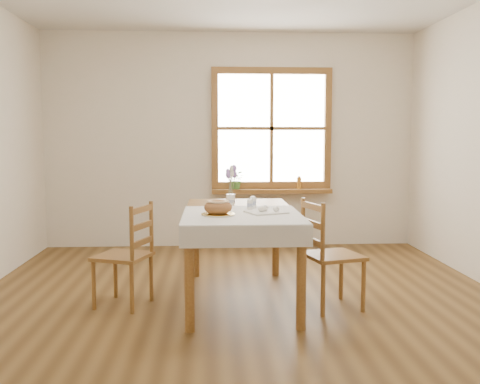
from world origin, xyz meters
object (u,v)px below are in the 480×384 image
object	(u,v)px
chair_right	(333,254)
bread_plate	(218,214)
dining_table	(240,220)
chair_left	(123,254)
flower_vase	(231,200)

from	to	relation	value
chair_right	bread_plate	bearing A→B (deg)	79.69
dining_table	chair_left	distance (m)	0.99
chair_right	bread_plate	xyz separation A→B (m)	(-0.91, -0.08, 0.33)
chair_right	chair_left	bearing A→B (deg)	69.51
dining_table	chair_right	distance (m)	0.80
dining_table	chair_right	bearing A→B (deg)	-20.59
chair_right	flower_vase	size ratio (longest dim) A/B	9.88
chair_right	flower_vase	bearing A→B (deg)	36.99
dining_table	flower_vase	bearing A→B (deg)	101.02
chair_left	bread_plate	xyz separation A→B (m)	(0.76, -0.23, 0.35)
chair_right	flower_vase	world-z (taller)	chair_right
chair_left	chair_right	world-z (taller)	chair_right
flower_vase	bread_plate	bearing A→B (deg)	-99.90
chair_left	chair_right	xyz separation A→B (m)	(1.67, -0.15, 0.02)
dining_table	chair_left	bearing A→B (deg)	-172.66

